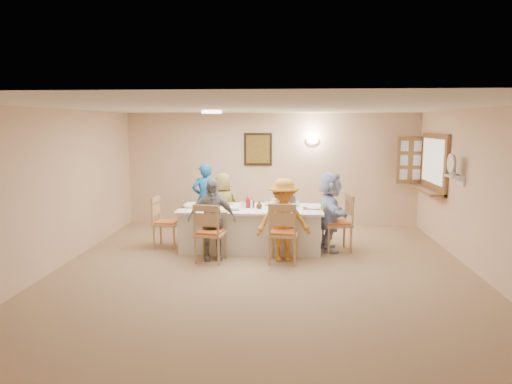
# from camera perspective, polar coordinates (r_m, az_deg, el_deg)

# --- Properties ---
(ground) EXTENTS (7.00, 7.00, 0.00)m
(ground) POSITION_cam_1_polar(r_m,az_deg,el_deg) (7.05, 0.85, -10.20)
(ground) COLOR #9C795D
(room_walls) EXTENTS (7.00, 7.00, 7.00)m
(room_walls) POSITION_cam_1_polar(r_m,az_deg,el_deg) (6.72, 0.88, 2.13)
(room_walls) COLOR beige
(room_walls) RESTS_ON ground
(wall_picture) EXTENTS (0.62, 0.05, 0.72)m
(wall_picture) POSITION_cam_1_polar(r_m,az_deg,el_deg) (10.17, 0.24, 5.36)
(wall_picture) COLOR black
(wall_picture) RESTS_ON room_walls
(wall_sconce) EXTENTS (0.26, 0.09, 0.18)m
(wall_sconce) POSITION_cam_1_polar(r_m,az_deg,el_deg) (10.13, 7.07, 6.42)
(wall_sconce) COLOR white
(wall_sconce) RESTS_ON room_walls
(ceiling_light) EXTENTS (0.36, 0.36, 0.05)m
(ceiling_light) POSITION_cam_1_polar(r_m,az_deg,el_deg) (8.28, -5.57, 9.92)
(ceiling_light) COLOR white
(ceiling_light) RESTS_ON room_walls
(serving_hatch) EXTENTS (0.06, 1.50, 1.15)m
(serving_hatch) POSITION_cam_1_polar(r_m,az_deg,el_deg) (9.54, 21.39, 3.36)
(serving_hatch) COLOR brown
(serving_hatch) RESTS_ON room_walls
(hatch_sill) EXTENTS (0.30, 1.50, 0.05)m
(hatch_sill) POSITION_cam_1_polar(r_m,az_deg,el_deg) (9.56, 20.53, 0.24)
(hatch_sill) COLOR brown
(hatch_sill) RESTS_ON room_walls
(shutter_door) EXTENTS (0.55, 0.04, 1.00)m
(shutter_door) POSITION_cam_1_polar(r_m,az_deg,el_deg) (10.19, 18.72, 3.79)
(shutter_door) COLOR brown
(shutter_door) RESTS_ON room_walls
(fan_shelf) EXTENTS (0.22, 0.36, 0.03)m
(fan_shelf) POSITION_cam_1_polar(r_m,az_deg,el_deg) (8.24, 23.59, 1.80)
(fan_shelf) COLOR white
(fan_shelf) RESTS_ON room_walls
(desk_fan) EXTENTS (0.30, 0.30, 0.28)m
(desk_fan) POSITION_cam_1_polar(r_m,az_deg,el_deg) (8.22, 23.45, 2.85)
(desk_fan) COLOR #A5A5A8
(desk_fan) RESTS_ON fan_shelf
(dining_table) EXTENTS (2.56, 1.08, 0.76)m
(dining_table) POSITION_cam_1_polar(r_m,az_deg,el_deg) (8.31, -0.66, -4.57)
(dining_table) COLOR silver
(dining_table) RESTS_ON ground
(chair_back_left) EXTENTS (0.43, 0.43, 0.89)m
(chair_back_left) POSITION_cam_1_polar(r_m,az_deg,el_deg) (9.14, -4.01, -2.97)
(chair_back_left) COLOR tan
(chair_back_left) RESTS_ON ground
(chair_back_right) EXTENTS (0.49, 0.49, 0.92)m
(chair_back_right) POSITION_cam_1_polar(r_m,az_deg,el_deg) (9.05, 3.55, -2.97)
(chair_back_right) COLOR tan
(chair_back_right) RESTS_ON ground
(chair_front_left) EXTENTS (0.55, 0.55, 0.99)m
(chair_front_left) POSITION_cam_1_polar(r_m,az_deg,el_deg) (7.58, -5.69, -4.99)
(chair_front_left) COLOR tan
(chair_front_left) RESTS_ON ground
(chair_front_right) EXTENTS (0.54, 0.54, 1.03)m
(chair_front_right) POSITION_cam_1_polar(r_m,az_deg,el_deg) (7.47, 3.45, -5.03)
(chair_front_right) COLOR tan
(chair_front_right) RESTS_ON ground
(chair_left_end) EXTENTS (0.48, 0.48, 0.95)m
(chair_left_end) POSITION_cam_1_polar(r_m,az_deg,el_deg) (8.55, -11.09, -3.71)
(chair_left_end) COLOR tan
(chair_left_end) RESTS_ON ground
(chair_right_end) EXTENTS (0.57, 0.57, 1.02)m
(chair_right_end) POSITION_cam_1_polar(r_m,az_deg,el_deg) (8.30, 10.09, -3.79)
(chair_right_end) COLOR tan
(chair_right_end) RESTS_ON ground
(diner_back_left) EXTENTS (0.69, 0.49, 1.32)m
(diner_back_left) POSITION_cam_1_polar(r_m,az_deg,el_deg) (8.98, -4.13, -1.77)
(diner_back_left) COLOR olive
(diner_back_left) RESTS_ON ground
(diner_back_right) EXTENTS (0.76, 0.68, 1.23)m
(diner_back_right) POSITION_cam_1_polar(r_m,az_deg,el_deg) (8.90, 3.55, -2.16)
(diner_back_right) COLOR #7F81AB
(diner_back_right) RESTS_ON ground
(diner_front_left) EXTENTS (0.93, 0.64, 1.37)m
(diner_front_left) POSITION_cam_1_polar(r_m,az_deg,el_deg) (7.66, -5.56, -3.42)
(diner_front_left) COLOR gray
(diner_front_left) RESTS_ON ground
(diner_front_right) EXTENTS (1.09, 0.86, 1.38)m
(diner_front_right) POSITION_cam_1_polar(r_m,az_deg,el_deg) (7.55, 3.47, -3.52)
(diner_front_right) COLOR orange
(diner_front_right) RESTS_ON ground
(diner_right_end) EXTENTS (1.36, 0.56, 1.42)m
(diner_right_end) POSITION_cam_1_polar(r_m,az_deg,el_deg) (8.25, 9.23, -2.43)
(diner_right_end) COLOR #AFBEE8
(diner_right_end) RESTS_ON ground
(caregiver) EXTENTS (0.80, 0.76, 1.46)m
(caregiver) POSITION_cam_1_polar(r_m,az_deg,el_deg) (9.50, -6.43, -0.82)
(caregiver) COLOR #1A66B2
(caregiver) RESTS_ON ground
(placemat_fl) EXTENTS (0.33, 0.24, 0.01)m
(placemat_fl) POSITION_cam_1_polar(r_m,az_deg,el_deg) (7.89, -5.26, -2.47)
(placemat_fl) COLOR #472B19
(placemat_fl) RESTS_ON dining_table
(plate_fl) EXTENTS (0.22, 0.22, 0.01)m
(plate_fl) POSITION_cam_1_polar(r_m,az_deg,el_deg) (7.89, -5.26, -2.39)
(plate_fl) COLOR white
(plate_fl) RESTS_ON dining_table
(napkin_fl) EXTENTS (0.15, 0.15, 0.01)m
(napkin_fl) POSITION_cam_1_polar(r_m,az_deg,el_deg) (7.81, -4.01, -2.51)
(napkin_fl) COLOR yellow
(napkin_fl) RESTS_ON dining_table
(placemat_fr) EXTENTS (0.37, 0.27, 0.01)m
(placemat_fr) POSITION_cam_1_polar(r_m,az_deg,el_deg) (7.79, 3.50, -2.59)
(placemat_fr) COLOR #472B19
(placemat_fr) RESTS_ON dining_table
(plate_fr) EXTENTS (0.25, 0.25, 0.02)m
(plate_fr) POSITION_cam_1_polar(r_m,az_deg,el_deg) (7.79, 3.50, -2.52)
(plate_fr) COLOR white
(plate_fr) RESTS_ON dining_table
(napkin_fr) EXTENTS (0.13, 0.13, 0.01)m
(napkin_fr) POSITION_cam_1_polar(r_m,az_deg,el_deg) (7.74, 4.83, -2.62)
(napkin_fr) COLOR yellow
(napkin_fr) RESTS_ON dining_table
(placemat_bl) EXTENTS (0.36, 0.27, 0.01)m
(placemat_bl) POSITION_cam_1_polar(r_m,az_deg,el_deg) (8.71, -4.38, -1.41)
(placemat_bl) COLOR #472B19
(placemat_bl) RESTS_ON dining_table
(plate_bl) EXTENTS (0.24, 0.24, 0.01)m
(plate_bl) POSITION_cam_1_polar(r_m,az_deg,el_deg) (8.71, -4.38, -1.35)
(plate_bl) COLOR white
(plate_bl) RESTS_ON dining_table
(napkin_bl) EXTENTS (0.14, 0.14, 0.01)m
(napkin_bl) POSITION_cam_1_polar(r_m,az_deg,el_deg) (8.63, -3.24, -1.44)
(napkin_bl) COLOR yellow
(napkin_bl) RESTS_ON dining_table
(placemat_br) EXTENTS (0.32, 0.24, 0.01)m
(placemat_br) POSITION_cam_1_polar(r_m,az_deg,el_deg) (8.62, 3.55, -1.51)
(placemat_br) COLOR #472B19
(placemat_br) RESTS_ON dining_table
(plate_br) EXTENTS (0.25, 0.25, 0.02)m
(plate_br) POSITION_cam_1_polar(r_m,az_deg,el_deg) (8.61, 3.55, -1.44)
(plate_br) COLOR white
(plate_br) RESTS_ON dining_table
(napkin_br) EXTENTS (0.15, 0.15, 0.01)m
(napkin_br) POSITION_cam_1_polar(r_m,az_deg,el_deg) (8.57, 4.75, -1.53)
(napkin_br) COLOR yellow
(napkin_br) RESTS_ON dining_table
(placemat_le) EXTENTS (0.37, 0.27, 0.01)m
(placemat_le) POSITION_cam_1_polar(r_m,az_deg,el_deg) (8.39, -8.17, -1.86)
(placemat_le) COLOR #472B19
(placemat_le) RESTS_ON dining_table
(plate_le) EXTENTS (0.25, 0.25, 0.02)m
(plate_le) POSITION_cam_1_polar(r_m,az_deg,el_deg) (8.39, -8.18, -1.79)
(plate_le) COLOR white
(plate_le) RESTS_ON dining_table
(napkin_le) EXTENTS (0.13, 0.13, 0.01)m
(napkin_le) POSITION_cam_1_polar(r_m,az_deg,el_deg) (8.30, -7.03, -1.89)
(napkin_le) COLOR yellow
(napkin_le) RESTS_ON dining_table
(placemat_re) EXTENTS (0.36, 0.27, 0.01)m
(placemat_re) POSITION_cam_1_polar(r_m,az_deg,el_deg) (8.22, 7.15, -2.06)
(placemat_re) COLOR #472B19
(placemat_re) RESTS_ON dining_table
(plate_re) EXTENTS (0.24, 0.24, 0.01)m
(plate_re) POSITION_cam_1_polar(r_m,az_deg,el_deg) (8.21, 7.15, -1.99)
(plate_re) COLOR white
(plate_re) RESTS_ON dining_table
(napkin_re) EXTENTS (0.14, 0.14, 0.01)m
(napkin_re) POSITION_cam_1_polar(r_m,az_deg,el_deg) (8.18, 8.43, -2.08)
(napkin_re) COLOR yellow
(napkin_re) RESTS_ON dining_table
(teacup_a) EXTENTS (0.16, 0.16, 0.08)m
(teacup_a) POSITION_cam_1_polar(r_m,az_deg,el_deg) (7.97, -6.50, -2.09)
(teacup_a) COLOR white
(teacup_a) RESTS_ON dining_table
(teacup_b) EXTENTS (0.13, 0.13, 0.09)m
(teacup_b) POSITION_cam_1_polar(r_m,az_deg,el_deg) (8.73, 2.19, -1.08)
(teacup_b) COLOR white
(teacup_b) RESTS_ON dining_table
(bowl_a) EXTENTS (0.25, 0.25, 0.05)m
(bowl_a) POSITION_cam_1_polar(r_m,az_deg,el_deg) (8.04, -2.71, -2.06)
(bowl_a) COLOR white
(bowl_a) RESTS_ON dining_table
(bowl_b) EXTENTS (0.23, 0.23, 0.06)m
(bowl_b) POSITION_cam_1_polar(r_m,az_deg,el_deg) (8.46, 1.59, -1.51)
(bowl_b) COLOR white
(bowl_b) RESTS_ON dining_table
(condiment_ketchup) EXTENTS (0.11, 0.11, 0.22)m
(condiment_ketchup) POSITION_cam_1_polar(r_m,az_deg,el_deg) (8.23, -1.06, -1.20)
(condiment_ketchup) COLOR red
(condiment_ketchup) RESTS_ON dining_table
(condiment_brown) EXTENTS (0.13, 0.13, 0.18)m
(condiment_brown) POSITION_cam_1_polar(r_m,az_deg,el_deg) (8.26, -0.52, -1.31)
(condiment_brown) COLOR #452812
(condiment_brown) RESTS_ON dining_table
(condiment_malt) EXTENTS (0.14, 0.14, 0.14)m
(condiment_malt) POSITION_cam_1_polar(r_m,az_deg,el_deg) (8.14, 0.41, -1.60)
(condiment_malt) COLOR #452812
(condiment_malt) RESTS_ON dining_table
(drinking_glass) EXTENTS (0.07, 0.07, 0.10)m
(drinking_glass) POSITION_cam_1_polar(r_m,az_deg,el_deg) (8.28, -1.67, -1.54)
(drinking_glass) COLOR silver
(drinking_glass) RESTS_ON dining_table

